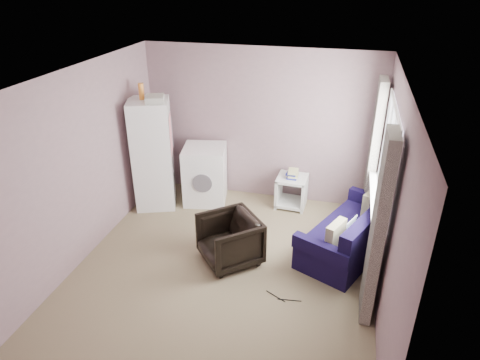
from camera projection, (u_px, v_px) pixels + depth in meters
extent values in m
cube|color=#887859|center=(225.00, 267.00, 5.65)|extent=(3.80, 4.20, 0.02)
cube|color=silver|center=(221.00, 77.00, 4.53)|extent=(3.80, 4.20, 0.02)
cube|color=gray|center=(260.00, 125.00, 6.92)|extent=(3.80, 0.02, 2.50)
cube|color=gray|center=(145.00, 304.00, 3.26)|extent=(3.80, 0.02, 2.50)
cube|color=gray|center=(82.00, 166.00, 5.52)|extent=(0.02, 4.20, 2.50)
cube|color=gray|center=(391.00, 202.00, 4.66)|extent=(0.02, 4.20, 2.50)
cube|color=white|center=(389.00, 157.00, 5.16)|extent=(0.01, 1.60, 1.20)
imported|color=black|center=(230.00, 238.00, 5.62)|extent=(0.96, 0.97, 0.73)
cube|color=white|center=(153.00, 155.00, 6.77)|extent=(0.78, 0.78, 1.77)
cube|color=slate|center=(173.00, 167.00, 6.90)|extent=(0.21, 0.53, 0.02)
cube|color=slate|center=(172.00, 132.00, 6.87)|extent=(0.03, 0.04, 0.51)
cube|color=white|center=(171.00, 134.00, 6.62)|extent=(0.15, 0.40, 0.61)
cylinder|color=orange|center=(141.00, 91.00, 6.36)|extent=(0.10, 0.10, 0.24)
cube|color=beige|center=(155.00, 99.00, 6.27)|extent=(0.35, 0.38, 0.09)
cube|color=white|center=(205.00, 174.00, 7.07)|extent=(0.79, 0.79, 0.95)
cube|color=slate|center=(204.00, 150.00, 6.85)|extent=(0.73, 0.71, 0.06)
cylinder|color=slate|center=(202.00, 183.00, 6.77)|extent=(0.31, 0.08, 0.31)
cube|color=white|center=(292.00, 178.00, 6.88)|extent=(0.49, 0.49, 0.04)
cube|color=white|center=(291.00, 202.00, 7.07)|extent=(0.49, 0.49, 0.04)
cube|color=white|center=(279.00, 190.00, 7.04)|extent=(0.06, 0.47, 0.52)
cube|color=white|center=(305.00, 193.00, 6.93)|extent=(0.06, 0.47, 0.52)
cube|color=navy|center=(292.00, 176.00, 6.86)|extent=(0.17, 0.24, 0.03)
cube|color=#CECE89|center=(293.00, 175.00, 6.85)|extent=(0.17, 0.24, 0.03)
cube|color=navy|center=(292.00, 173.00, 6.84)|extent=(0.18, 0.25, 0.03)
cube|color=#CECE89|center=(293.00, 171.00, 6.81)|extent=(0.17, 0.24, 0.03)
cube|color=#120B35|center=(348.00, 239.00, 5.90)|extent=(1.38, 1.81, 0.36)
cube|color=#120B35|center=(373.00, 224.00, 5.55)|extent=(0.83, 1.56, 0.40)
cube|color=#120B35|center=(321.00, 250.00, 5.23)|extent=(0.76, 0.44, 0.18)
cube|color=#120B35|center=(374.00, 200.00, 6.32)|extent=(0.76, 0.44, 0.18)
cube|color=tan|center=(335.00, 235.00, 5.34)|extent=(0.25, 0.38, 0.36)
cube|color=tan|center=(370.00, 203.00, 6.07)|extent=(0.25, 0.38, 0.36)
cube|color=white|center=(342.00, 229.00, 5.79)|extent=(0.31, 0.36, 0.02)
cube|color=silver|center=(350.00, 225.00, 5.68)|extent=(0.17, 0.30, 0.20)
cube|color=white|center=(376.00, 201.00, 5.46)|extent=(0.14, 1.70, 0.04)
cube|color=white|center=(380.00, 200.00, 5.43)|extent=(0.02, 1.68, 0.05)
cube|color=white|center=(388.00, 156.00, 5.17)|extent=(0.02, 1.68, 0.05)
cube|color=white|center=(396.00, 108.00, 4.90)|extent=(0.02, 1.68, 0.05)
cube|color=white|center=(391.00, 186.00, 4.47)|extent=(0.02, 0.05, 1.20)
cube|color=white|center=(389.00, 165.00, 4.93)|extent=(0.02, 0.05, 1.20)
cube|color=white|center=(387.00, 148.00, 5.40)|extent=(0.02, 0.05, 1.20)
cube|color=white|center=(385.00, 134.00, 5.86)|extent=(0.02, 0.05, 1.20)
cube|color=beige|center=(378.00, 231.00, 4.43)|extent=(0.12, 0.46, 2.18)
cube|color=beige|center=(373.00, 152.00, 6.30)|extent=(0.12, 0.46, 2.18)
cylinder|color=black|center=(289.00, 300.00, 5.08)|extent=(0.28, 0.04, 0.01)
cylinder|color=black|center=(276.00, 296.00, 5.14)|extent=(0.26, 0.15, 0.01)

